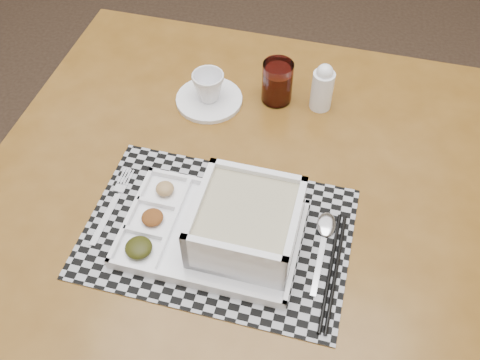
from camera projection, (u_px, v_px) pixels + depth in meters
name	position (u px, v px, depth m)	size (l,w,h in m)	color
floor	(178.00, 132.00, 2.19)	(5.00, 5.00, 0.00)	black
dining_table	(231.00, 208.00, 1.12)	(1.08, 1.08, 0.75)	#5C3810
placemat	(218.00, 232.00, 0.98)	(0.48, 0.33, 0.00)	#9B9BA2
serving_tray	(236.00, 226.00, 0.94)	(0.34, 0.24, 0.10)	white
fork	(112.00, 203.00, 1.02)	(0.03, 0.19, 0.00)	silver
spoon	(325.00, 230.00, 0.98)	(0.04, 0.18, 0.01)	silver
chopsticks	(333.00, 271.00, 0.93)	(0.04, 0.24, 0.01)	black
saucer	(209.00, 100.00, 1.21)	(0.15, 0.15, 0.01)	white
cup	(208.00, 87.00, 1.18)	(0.07, 0.07, 0.07)	white
juice_glass	(277.00, 84.00, 1.18)	(0.07, 0.07, 0.10)	white
creamer_bottle	(322.00, 87.00, 1.16)	(0.05, 0.05, 0.11)	white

